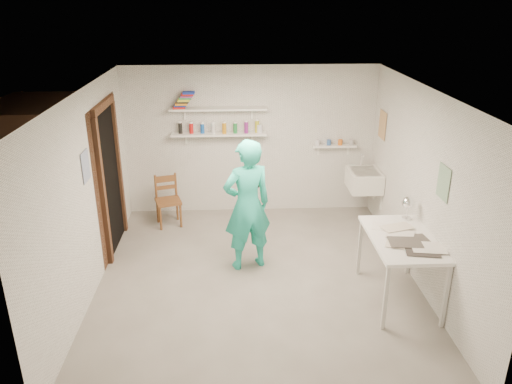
{
  "coord_description": "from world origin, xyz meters",
  "views": [
    {
      "loc": [
        -0.28,
        -5.49,
        3.4
      ],
      "look_at": [
        0.0,
        0.4,
        1.05
      ],
      "focal_mm": 35.0,
      "sensor_mm": 36.0,
      "label": 1
    }
  ],
  "objects_px": {
    "belfast_sink": "(364,180)",
    "wooden_chair": "(168,201)",
    "desk_lamp": "(408,202)",
    "wall_clock": "(252,178)",
    "man": "(247,206)",
    "work_table": "(399,268)"
  },
  "relations": [
    {
      "from": "wall_clock",
      "to": "desk_lamp",
      "type": "relative_size",
      "value": 2.06
    },
    {
      "from": "belfast_sink",
      "to": "work_table",
      "type": "distance_m",
      "value": 2.21
    },
    {
      "from": "belfast_sink",
      "to": "wall_clock",
      "type": "relative_size",
      "value": 1.9
    },
    {
      "from": "belfast_sink",
      "to": "wooden_chair",
      "type": "xyz_separation_m",
      "value": [
        -3.05,
        0.0,
        -0.3
      ]
    },
    {
      "from": "wall_clock",
      "to": "wooden_chair",
      "type": "bearing_deg",
      "value": 119.18
    },
    {
      "from": "wooden_chair",
      "to": "desk_lamp",
      "type": "height_order",
      "value": "desk_lamp"
    },
    {
      "from": "belfast_sink",
      "to": "wooden_chair",
      "type": "distance_m",
      "value": 3.07
    },
    {
      "from": "wooden_chair",
      "to": "desk_lamp",
      "type": "distance_m",
      "value": 3.63
    },
    {
      "from": "wooden_chair",
      "to": "work_table",
      "type": "height_order",
      "value": "work_table"
    },
    {
      "from": "belfast_sink",
      "to": "wooden_chair",
      "type": "height_order",
      "value": "belfast_sink"
    },
    {
      "from": "belfast_sink",
      "to": "wall_clock",
      "type": "distance_m",
      "value": 2.17
    },
    {
      "from": "desk_lamp",
      "to": "wall_clock",
      "type": "bearing_deg",
      "value": 163.11
    },
    {
      "from": "man",
      "to": "wall_clock",
      "type": "distance_m",
      "value": 0.37
    },
    {
      "from": "belfast_sink",
      "to": "work_table",
      "type": "relative_size",
      "value": 0.49
    },
    {
      "from": "wall_clock",
      "to": "desk_lamp",
      "type": "bearing_deg",
      "value": -35.99
    },
    {
      "from": "wall_clock",
      "to": "wooden_chair",
      "type": "height_order",
      "value": "wall_clock"
    },
    {
      "from": "man",
      "to": "wooden_chair",
      "type": "xyz_separation_m",
      "value": [
        -1.19,
        1.33,
        -0.48
      ]
    },
    {
      "from": "wooden_chair",
      "to": "work_table",
      "type": "relative_size",
      "value": 0.65
    },
    {
      "from": "man",
      "to": "wooden_chair",
      "type": "distance_m",
      "value": 1.85
    },
    {
      "from": "desk_lamp",
      "to": "wooden_chair",
      "type": "bearing_deg",
      "value": 151.65
    },
    {
      "from": "man",
      "to": "work_table",
      "type": "relative_size",
      "value": 1.44
    },
    {
      "from": "belfast_sink",
      "to": "work_table",
      "type": "height_order",
      "value": "belfast_sink"
    }
  ]
}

